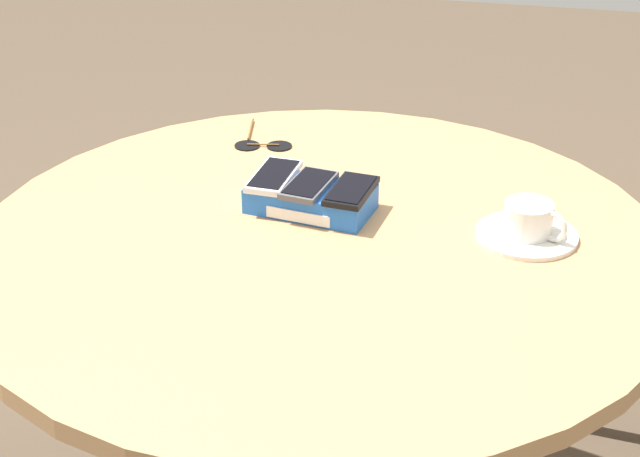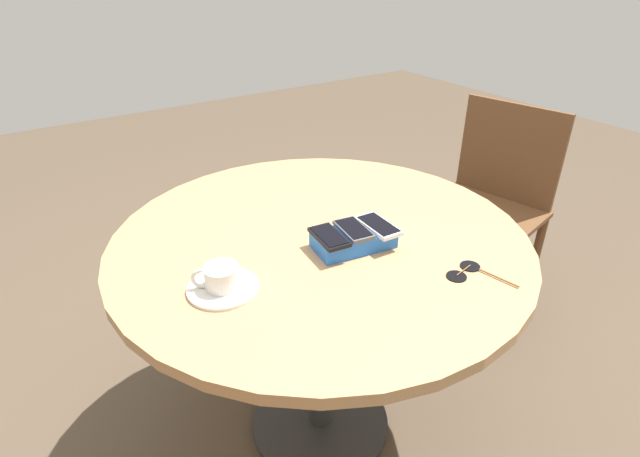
# 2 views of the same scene
# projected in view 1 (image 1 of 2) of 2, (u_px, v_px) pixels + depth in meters

# --- Properties ---
(round_table) EXTENTS (1.11, 1.11, 0.74)m
(round_table) POSITION_uv_depth(u_px,v_px,m) (320.00, 299.00, 1.73)
(round_table) COLOR #2D2D2D
(round_table) RESTS_ON ground_plane
(phone_box) EXTENTS (0.22, 0.14, 0.04)m
(phone_box) POSITION_uv_depth(u_px,v_px,m) (311.00, 199.00, 1.76)
(phone_box) COLOR blue
(phone_box) RESTS_ON round_table
(phone_white) EXTENTS (0.07, 0.13, 0.01)m
(phone_white) POSITION_uv_depth(u_px,v_px,m) (274.00, 176.00, 1.77)
(phone_white) COLOR silver
(phone_white) RESTS_ON phone_box
(phone_gray) EXTENTS (0.08, 0.13, 0.01)m
(phone_gray) POSITION_uv_depth(u_px,v_px,m) (309.00, 185.00, 1.74)
(phone_gray) COLOR #515156
(phone_gray) RESTS_ON phone_box
(phone_black) EXTENTS (0.08, 0.13, 0.01)m
(phone_black) POSITION_uv_depth(u_px,v_px,m) (351.00, 191.00, 1.73)
(phone_black) COLOR black
(phone_black) RESTS_ON phone_box
(saucer) EXTENTS (0.16, 0.16, 0.01)m
(saucer) POSITION_uv_depth(u_px,v_px,m) (527.00, 235.00, 1.68)
(saucer) COLOR silver
(saucer) RESTS_ON round_table
(coffee_cup) EXTENTS (0.10, 0.08, 0.05)m
(coffee_cup) POSITION_uv_depth(u_px,v_px,m) (530.00, 218.00, 1.67)
(coffee_cup) COLOR silver
(coffee_cup) RESTS_ON saucer
(sunglasses) EXTENTS (0.11, 0.15, 0.01)m
(sunglasses) POSITION_uv_depth(u_px,v_px,m) (262.00, 144.00, 2.01)
(sunglasses) COLOR black
(sunglasses) RESTS_ON round_table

